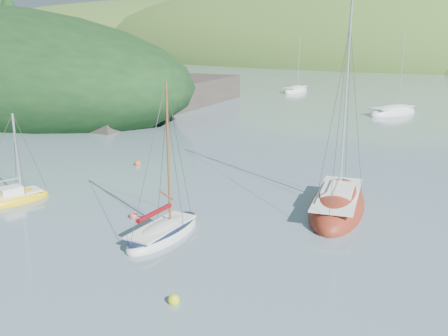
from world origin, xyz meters
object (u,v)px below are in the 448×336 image
Objects in this scene: sloop_red at (337,206)px; distant_sloop_a at (393,113)px; daysailer_white at (163,233)px; distant_sloop_c at (296,91)px; sailboat_yellow at (13,200)px.

sloop_red is 37.99m from distant_sloop_a.
distant_sloop_c is at bearing 105.04° from daysailer_white.
daysailer_white is 0.80× the size of distant_sloop_c.
sailboat_yellow is at bearing -79.16° from distant_sloop_a.
daysailer_white is 0.63× the size of sloop_red.
sailboat_yellow is 47.96m from distant_sloop_a.
sloop_red is (5.71, 8.76, 0.04)m from daysailer_white.
sloop_red is at bearing 50.88° from daysailer_white.
sloop_red is 1.16× the size of distant_sloop_a.
sailboat_yellow is (-16.79, -9.98, -0.08)m from sloop_red.
sloop_red is 19.53m from sailboat_yellow.
sloop_red reaches higher than distant_sloop_a.
daysailer_white is 45.97m from distant_sloop_a.
sloop_red is 1.26× the size of distant_sloop_c.
distant_sloop_c is (-21.24, 15.04, -0.01)m from distant_sloop_a.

